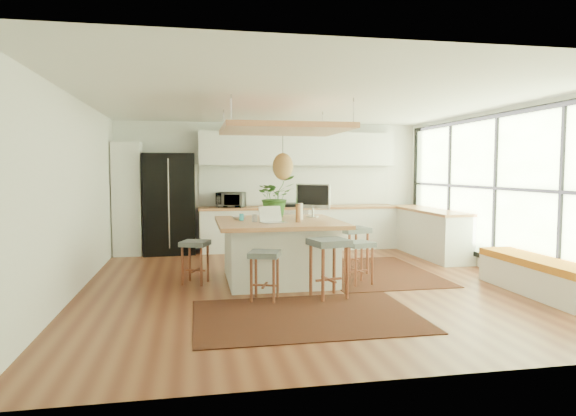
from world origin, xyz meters
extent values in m
plane|color=#5C2A1A|center=(0.00, 0.00, 0.00)|extent=(7.00, 7.00, 0.00)
plane|color=white|center=(0.00, 0.00, 2.70)|extent=(7.00, 7.00, 0.00)
plane|color=white|center=(0.00, 3.50, 1.35)|extent=(6.50, 0.00, 6.50)
plane|color=white|center=(0.00, -3.50, 1.35)|extent=(6.50, 0.00, 6.50)
plane|color=white|center=(-3.25, 0.00, 1.35)|extent=(0.00, 7.00, 7.00)
plane|color=white|center=(3.25, 0.00, 1.35)|extent=(0.00, 7.00, 7.00)
cube|color=silver|center=(-2.95, 3.18, 1.12)|extent=(0.55, 0.60, 2.25)
cube|color=silver|center=(0.55, 3.18, 0.44)|extent=(4.20, 0.60, 0.88)
cube|color=#A35E39|center=(0.55, 3.18, 0.90)|extent=(4.24, 0.64, 0.05)
cube|color=white|center=(0.55, 3.48, 1.35)|extent=(4.20, 0.02, 0.80)
cube|color=silver|center=(0.55, 3.32, 2.15)|extent=(4.20, 0.34, 0.70)
cube|color=silver|center=(2.93, 2.00, 0.44)|extent=(0.60, 2.50, 0.88)
cube|color=#A35E39|center=(2.93, 2.00, 0.90)|extent=(0.64, 2.54, 0.05)
cube|color=black|center=(-0.39, -1.65, 0.01)|extent=(2.60, 1.80, 0.01)
cube|color=black|center=(1.26, 0.59, 0.01)|extent=(1.80, 2.60, 0.01)
imported|color=#A5A5AA|center=(-0.90, 3.20, 1.12)|extent=(0.63, 0.47, 0.38)
imported|color=#1E4C19|center=(-0.36, 0.76, 1.20)|extent=(0.71, 0.77, 0.53)
imported|color=silver|center=(-0.97, 0.55, 0.96)|extent=(0.25, 0.25, 0.05)
cylinder|color=#38C2E2|center=(-0.94, 0.37, 1.03)|extent=(0.07, 0.07, 0.19)
cylinder|color=silver|center=(-0.79, 0.12, 1.03)|extent=(0.07, 0.07, 0.19)
cylinder|color=brown|center=(-0.14, -0.03, 1.03)|extent=(0.07, 0.07, 0.19)
cylinder|color=silver|center=(-0.04, 0.32, 1.03)|extent=(0.07, 0.07, 0.19)
camera|label=1|loc=(-1.65, -7.20, 1.70)|focal=31.20mm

